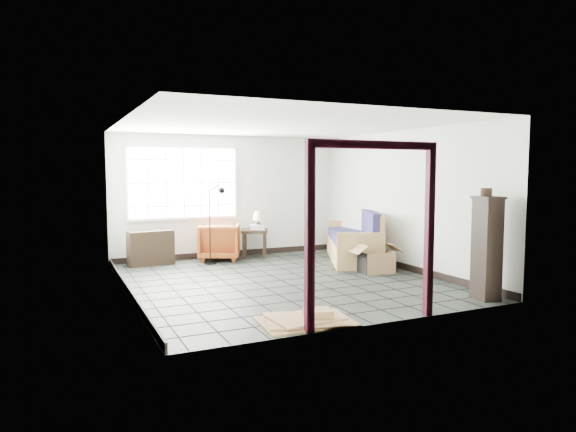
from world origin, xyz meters
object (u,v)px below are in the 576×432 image
futon_sofa (357,242)px  armchair (219,240)px  tall_shelf (487,247)px  side_table (255,234)px

futon_sofa → armchair: futon_sofa is taller
futon_sofa → tall_shelf: (-0.07, -3.55, 0.38)m
futon_sofa → side_table: size_ratio=3.49×
side_table → futon_sofa: bearing=-35.3°
tall_shelf → side_table: bearing=118.9°
futon_sofa → armchair: bearing=178.5°
tall_shelf → armchair: bearing=126.8°
tall_shelf → futon_sofa: bearing=98.3°
side_table → tall_shelf: size_ratio=0.49×
futon_sofa → tall_shelf: tall_shelf is taller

